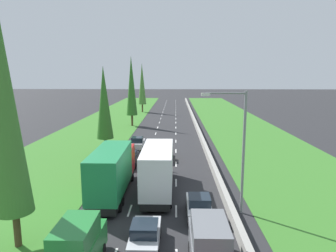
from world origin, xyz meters
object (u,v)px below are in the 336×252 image
Objects in this scene: silver_hatchback_centre_lane at (145,236)px; poplar_tree_fourth at (142,84)px; green_box_truck_left_lane at (113,171)px; white_hatchback_right_lane at (199,206)px; white_box_truck_centre_lane at (158,168)px; poplar_tree_nearest at (7,114)px; poplar_tree_second at (104,103)px; yellow_sedan_centre_lane at (161,153)px; black_sedan_left_lane at (130,158)px; green_van_left_lane at (77,248)px; street_light_mast at (239,144)px; poplar_tree_third at (131,86)px; grey_van_right_lane at (209,246)px; silver_hatchback_left_lane at (138,143)px.

poplar_tree_fourth reaches higher than silver_hatchback_centre_lane.
green_box_truck_left_lane is 8.02m from white_hatchback_right_lane.
poplar_tree_nearest is (-7.87, -8.59, 5.77)m from white_box_truck_centre_lane.
green_box_truck_left_lane is 0.84× the size of poplar_tree_second.
silver_hatchback_centre_lane is 19.05m from yellow_sedan_centre_lane.
green_van_left_lane is at bearing -89.42° from black_sedan_left_lane.
street_light_mast is at bearing 37.61° from silver_hatchback_centre_lane.
poplar_tree_fourth is (-7.22, 64.86, 6.77)m from silver_hatchback_centre_lane.
street_light_mast is (6.29, 4.84, 4.40)m from silver_hatchback_centre_lane.
white_box_truck_centre_lane reaches higher than black_sedan_left_lane.
street_light_mast reaches higher than silver_hatchback_centre_lane.
poplar_tree_third is at bearing 97.48° from black_sedan_left_lane.
poplar_tree_fourth is (-10.73, 66.77, 6.21)m from grey_van_right_lane.
green_box_truck_left_lane is (-3.49, 7.84, 1.35)m from silver_hatchback_centre_lane.
poplar_tree_third is at bearing 89.00° from poplar_tree_nearest.
grey_van_right_lane is at bearing -89.35° from white_hatchback_right_lane.
grey_van_right_lane is 46.30m from poplar_tree_third.
poplar_tree_nearest reaches higher than white_hatchback_right_lane.
poplar_tree_second is at bearing 166.68° from yellow_sedan_centre_lane.
poplar_tree_nearest is at bearing -132.50° from white_box_truck_centre_lane.
white_box_truck_centre_lane is 5.78m from white_hatchback_right_lane.
poplar_tree_fourth is (-0.37, 22.11, -0.29)m from poplar_tree_third.
silver_hatchback_left_lane is 0.30× the size of poplar_tree_fourth.
silver_hatchback_left_lane is 0.28× the size of poplar_tree_nearest.
silver_hatchback_centre_lane is 1.00× the size of white_hatchback_right_lane.
poplar_tree_second reaches higher than silver_hatchback_centre_lane.
grey_van_right_lane is 0.36× the size of poplar_tree_nearest.
silver_hatchback_left_lane is at bearing 40.97° from poplar_tree_second.
white_box_truck_centre_lane is 13.01m from poplar_tree_nearest.
black_sedan_left_lane is 14.36m from white_hatchback_right_lane.
yellow_sedan_centre_lane is 0.34× the size of poplar_tree_fourth.
silver_hatchback_left_lane is at bearing -79.70° from poplar_tree_third.
grey_van_right_lane is (3.23, -10.59, -0.78)m from white_box_truck_centre_lane.
silver_hatchback_centre_lane is at bearing -66.02° from green_box_truck_left_lane.
white_hatchback_right_lane is 0.28× the size of poplar_tree_nearest.
street_light_mast reaches higher than silver_hatchback_left_lane.
green_box_truck_left_lane reaches higher than white_hatchback_right_lane.
black_sedan_left_lane is (-0.19, 18.87, -0.59)m from green_van_left_lane.
green_box_truck_left_lane is 2.09× the size of black_sedan_left_lane.
yellow_sedan_centre_lane is at bearing -81.05° from poplar_tree_fourth.
grey_van_right_lane is (6.94, -18.56, 0.59)m from black_sedan_left_lane.
poplar_tree_third is 1.04× the size of poplar_tree_fourth.
poplar_tree_fourth reaches higher than green_box_truck_left_lane.
poplar_tree_fourth reaches higher than green_van_left_lane.
street_light_mast is at bearing -63.00° from silver_hatchback_left_lane.
black_sedan_left_lane is 27.26m from poplar_tree_third.
silver_hatchback_left_lane is 0.35× the size of poplar_tree_second.
white_hatchback_right_lane is (6.87, -12.61, 0.02)m from black_sedan_left_lane.
white_hatchback_right_lane is at bearing 90.65° from grey_van_right_lane.
green_box_truck_left_lane is at bearing 62.06° from poplar_tree_nearest.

